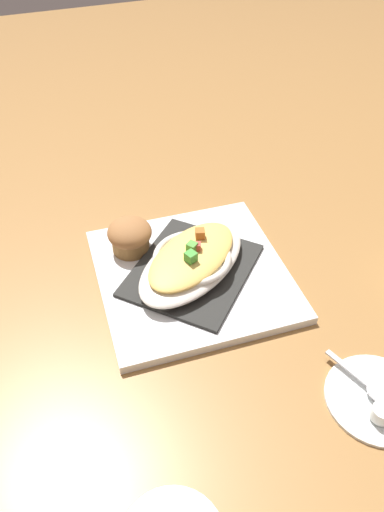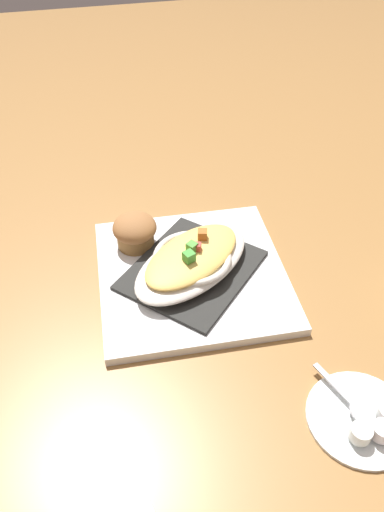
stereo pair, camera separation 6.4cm
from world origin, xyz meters
name	(u,v)px [view 1 (the left image)]	position (x,y,z in m)	size (l,w,h in m)	color
ground_plane	(192,278)	(0.00, 0.00, 0.00)	(2.60, 2.60, 0.00)	olive
square_plate	(192,275)	(0.00, 0.00, 0.01)	(0.27, 0.27, 0.01)	white
folded_napkin	(192,270)	(0.00, 0.00, 0.02)	(0.18, 0.16, 0.01)	#2B2B29
gratin_dish	(192,259)	(0.00, 0.00, 0.04)	(0.23, 0.21, 0.05)	silver
muffin	(130,236)	(0.07, -0.08, 0.04)	(0.07, 0.07, 0.05)	olive
creamer_saucer	(378,398)	(-0.13, 0.26, 0.00)	(0.12, 0.12, 0.01)	white
spoon	(375,390)	(-0.13, 0.26, 0.01)	(0.05, 0.09, 0.01)	silver
creamer_cup_0	(382,413)	(-0.12, 0.29, 0.02)	(0.02, 0.02, 0.02)	white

